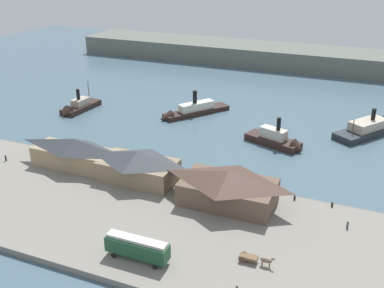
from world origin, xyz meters
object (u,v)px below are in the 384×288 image
(pedestrian_at_waters_edge, at_px, (6,158))
(ferry_approaching_east, at_px, (77,108))
(horse_cart, at_px, (255,258))
(ferry_mid_harbor, at_px, (190,111))
(pedestrian_walking_east, at_px, (348,225))
(ferry_shed_west_terminal, at_px, (76,153))
(ferry_outer_harbor, at_px, (374,128))
(street_tram, at_px, (137,247))
(ferry_shed_central_terminal, at_px, (138,165))
(ferry_moored_west, at_px, (278,141))
(mooring_post_east, at_px, (332,204))
(mooring_post_center_east, at_px, (295,198))
(ferry_shed_east_terminal, at_px, (228,187))

(pedestrian_at_waters_edge, xyz_separation_m, ferry_approaching_east, (-7.20, 38.71, -0.67))
(horse_cart, distance_m, ferry_mid_harbor, 73.75)
(pedestrian_walking_east, distance_m, ferry_mid_harbor, 69.43)
(ferry_shed_west_terminal, relative_size, pedestrian_at_waters_edge, 13.67)
(ferry_shed_west_terminal, bearing_deg, ferry_outer_harbor, 39.43)
(street_tram, distance_m, pedestrian_walking_east, 38.42)
(ferry_shed_central_terminal, relative_size, ferry_outer_harbor, 0.75)
(ferry_mid_harbor, bearing_deg, ferry_moored_west, -22.58)
(street_tram, height_order, ferry_outer_harbor, ferry_outer_harbor)
(ferry_shed_central_terminal, xyz_separation_m, pedestrian_walking_east, (44.30, -2.05, -2.75))
(ferry_shed_west_terminal, xyz_separation_m, ferry_approaching_east, (-25.01, 34.85, -3.55))
(ferry_approaching_east, relative_size, ferry_mid_harbor, 0.73)
(ferry_shed_west_terminal, bearing_deg, horse_cart, -20.96)
(street_tram, bearing_deg, mooring_post_east, 46.35)
(mooring_post_east, bearing_deg, mooring_post_center_east, -178.30)
(mooring_post_east, relative_size, ferry_approaching_east, 0.06)
(ferry_mid_harbor, xyz_separation_m, ferry_outer_harbor, (53.47, 6.71, 0.20))
(mooring_post_center_east, height_order, ferry_outer_harbor, ferry_outer_harbor)
(horse_cart, bearing_deg, ferry_mid_harbor, 120.96)
(ferry_mid_harbor, bearing_deg, pedestrian_walking_east, -42.75)
(ferry_shed_east_terminal, distance_m, ferry_outer_harbor, 59.47)
(ferry_moored_west, bearing_deg, ferry_outer_harbor, 40.55)
(pedestrian_walking_east, height_order, mooring_post_east, pedestrian_walking_east)
(ferry_shed_central_terminal, distance_m, mooring_post_center_east, 33.91)
(ferry_mid_harbor, bearing_deg, ferry_outer_harbor, 7.15)
(pedestrian_at_waters_edge, height_order, ferry_outer_harbor, ferry_outer_harbor)
(ferry_shed_west_terminal, height_order, ferry_moored_west, ferry_shed_west_terminal)
(ferry_shed_east_terminal, xyz_separation_m, horse_cart, (10.02, -16.36, -2.67))
(pedestrian_walking_east, bearing_deg, ferry_approaching_east, 156.65)
(ferry_mid_harbor, bearing_deg, street_tram, -74.10)
(ferry_shed_east_terminal, xyz_separation_m, ferry_mid_harbor, (-27.92, 46.89, -3.49))
(ferry_moored_west, distance_m, ferry_outer_harbor, 29.97)
(ferry_shed_central_terminal, relative_size, ferry_shed_east_terminal, 0.90)
(ferry_outer_harbor, bearing_deg, street_tram, -113.82)
(pedestrian_at_waters_edge, distance_m, mooring_post_center_east, 67.98)
(pedestrian_at_waters_edge, bearing_deg, mooring_post_center_east, 6.96)
(pedestrian_walking_east, bearing_deg, ferry_outer_harbor, 87.35)
(ferry_shed_west_terminal, height_order, pedestrian_at_waters_edge, ferry_shed_west_terminal)
(mooring_post_east, xyz_separation_m, ferry_approaching_east, (-82.04, 30.26, -0.41))
(ferry_shed_east_terminal, height_order, mooring_post_center_east, ferry_shed_east_terminal)
(street_tram, relative_size, ferry_outer_harbor, 0.48)
(ferry_shed_central_terminal, height_order, mooring_post_center_east, ferry_shed_central_terminal)
(ferry_shed_east_terminal, bearing_deg, horse_cart, -58.52)
(ferry_shed_central_terminal, bearing_deg, pedestrian_walking_east, -2.64)
(pedestrian_walking_east, bearing_deg, ferry_moored_west, 120.55)
(ferry_moored_west, relative_size, ferry_mid_harbor, 0.77)
(pedestrian_walking_east, bearing_deg, street_tram, -144.29)
(mooring_post_center_east, distance_m, ferry_approaching_east, 80.66)
(pedestrian_walking_east, relative_size, ferry_mid_harbor, 0.07)
(street_tram, distance_m, ferry_outer_harbor, 83.37)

